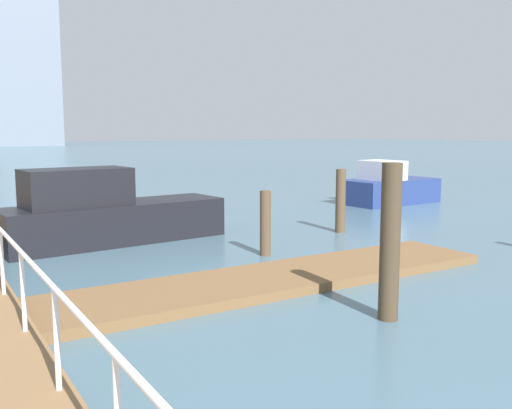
% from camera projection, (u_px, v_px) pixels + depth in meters
% --- Properties ---
extents(ground_plane, '(300.00, 300.00, 0.00)m').
position_uv_depth(ground_plane, '(64.00, 219.00, 18.97)').
color(ground_plane, '#476675').
extents(floating_dock, '(10.04, 2.00, 0.18)m').
position_uv_depth(floating_dock, '(268.00, 280.00, 10.90)').
color(floating_dock, brown).
rests_on(floating_dock, ground_plane).
extents(boardwalk_railing, '(0.06, 25.30, 1.08)m').
position_uv_depth(boardwalk_railing, '(36.00, 284.00, 6.31)').
color(boardwalk_railing, white).
rests_on(boardwalk_railing, boardwalk).
extents(dock_piling_0, '(0.29, 0.29, 1.87)m').
position_uv_depth(dock_piling_0, '(341.00, 201.00, 16.42)').
color(dock_piling_0, brown).
rests_on(dock_piling_0, ground_plane).
extents(dock_piling_1, '(0.26, 0.26, 1.57)m').
position_uv_depth(dock_piling_1, '(265.00, 223.00, 13.36)').
color(dock_piling_1, brown).
rests_on(dock_piling_1, ground_plane).
extents(dock_piling_2, '(0.29, 0.29, 1.83)m').
position_uv_depth(dock_piling_2, '(114.00, 211.00, 14.44)').
color(dock_piling_2, brown).
rests_on(dock_piling_2, ground_plane).
extents(dock_piling_3, '(0.32, 0.32, 2.49)m').
position_uv_depth(dock_piling_3, '(390.00, 242.00, 8.73)').
color(dock_piling_3, '#473826').
rests_on(dock_piling_3, ground_plane).
extents(moored_boat_1, '(6.03, 2.25, 2.03)m').
position_uv_depth(moored_boat_1, '(107.00, 214.00, 14.84)').
color(moored_boat_1, black).
rests_on(moored_boat_1, ground_plane).
extents(moored_boat_2, '(4.22, 2.28, 1.78)m').
position_uv_depth(moored_boat_2, '(388.00, 188.00, 23.12)').
color(moored_boat_2, navy).
rests_on(moored_boat_2, ground_plane).
extents(skyline_tower_3, '(13.26, 11.07, 56.16)m').
position_uv_depth(skyline_tower_3, '(23.00, 4.00, 110.95)').
color(skyline_tower_3, slate).
rests_on(skyline_tower_3, ground_plane).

